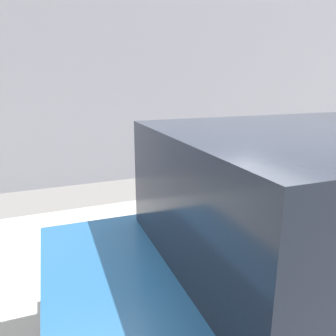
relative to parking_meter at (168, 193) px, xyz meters
The scene contains 4 objects.
sidewalk 1.67m from the parking_meter, 96.96° to the left, with size 24.00×2.80×0.11m.
building_facade 4.76m from the parking_meter, 91.93° to the left, with size 24.00×0.30×5.68m.
parking_meter is the anchor object (origin of this frame).
fire_hydrant 2.20m from the parking_meter, ahead, with size 0.28×0.28×0.92m.
Camera 1 is at (-0.96, -1.74, 2.20)m, focal length 35.00 mm.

